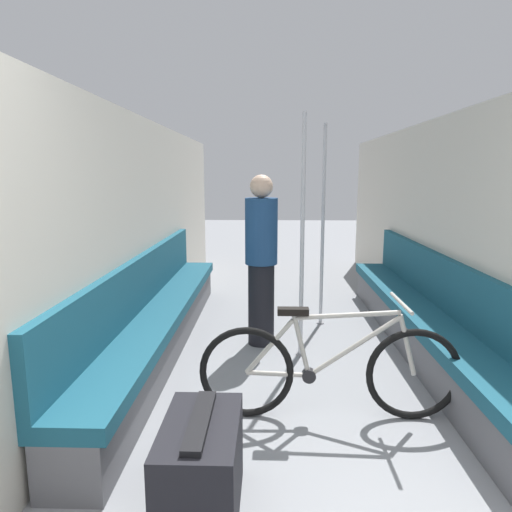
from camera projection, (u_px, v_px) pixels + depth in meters
The scene contains 9 objects.
wall_left at pixel (128, 236), 3.98m from camera, with size 0.10×8.78×2.13m, color beige.
wall_right at pixel (460, 238), 3.90m from camera, with size 0.10×8.78×2.13m, color beige.
bench_seat_row_left at pixel (159, 319), 4.16m from camera, with size 0.42×4.07×0.88m.
bench_seat_row_right at pixel (425, 322), 4.09m from camera, with size 0.42×4.07×0.88m.
bicycle at pixel (329, 370), 2.98m from camera, with size 1.72×0.46×0.81m.
grab_pole_near at pixel (323, 230), 4.78m from camera, with size 0.08×0.08×2.11m.
grab_pole_far at pixel (302, 242), 3.92m from camera, with size 0.08×0.08×2.11m.
passenger_standing at pixel (261, 259), 4.23m from camera, with size 0.30×0.30×1.60m.
luggage_bag at pixel (201, 469), 2.13m from camera, with size 0.35×0.61×0.50m.
Camera 1 is at (-0.20, -1.13, 1.60)m, focal length 32.00 mm.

